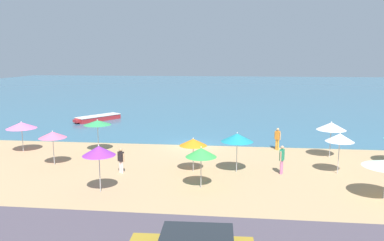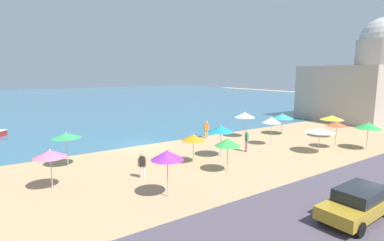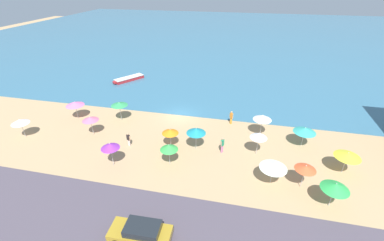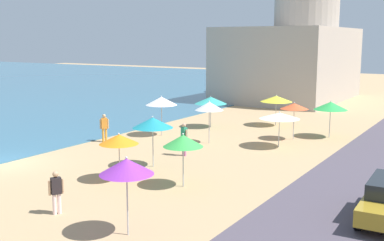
# 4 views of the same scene
# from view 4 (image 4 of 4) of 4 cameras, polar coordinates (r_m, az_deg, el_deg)

# --- Properties ---
(ground_plane) EXTENTS (160.00, 160.00, 0.00)m
(ground_plane) POSITION_cam_4_polar(r_m,az_deg,el_deg) (26.88, -21.46, -4.77)
(ground_plane) COLOR tan
(coastal_road) EXTENTS (80.00, 8.00, 0.06)m
(coastal_road) POSITION_cam_4_polar(r_m,az_deg,el_deg) (16.90, 19.41, -12.95)
(coastal_road) COLOR #4F4651
(coastal_road) RESTS_ON ground_plane
(beach_umbrella_0) EXTENTS (1.75, 1.75, 2.66)m
(beach_umbrella_0) POSITION_cam_4_polar(r_m,az_deg,el_deg) (29.49, 2.06, 1.72)
(beach_umbrella_0) COLOR #B2B2B7
(beach_umbrella_0) RESTS_ON ground_plane
(beach_umbrella_5) EXTENTS (2.34, 2.34, 2.32)m
(beach_umbrella_5) POSITION_cam_4_polar(r_m,az_deg,el_deg) (36.18, 9.96, 2.55)
(beach_umbrella_5) COLOR #B2B2B7
(beach_umbrella_5) RESTS_ON ground_plane
(beach_umbrella_6) EXTENTS (2.35, 2.35, 2.32)m
(beach_umbrella_6) POSITION_cam_4_polar(r_m,az_deg,el_deg) (35.03, 2.23, 2.40)
(beach_umbrella_6) COLOR #B2B2B7
(beach_umbrella_6) RESTS_ON ground_plane
(beach_umbrella_7) EXTENTS (1.79, 1.79, 2.43)m
(beach_umbrella_7) POSITION_cam_4_polar(r_m,az_deg,el_deg) (31.31, 12.03, 1.67)
(beach_umbrella_7) COLOR #B2B2B7
(beach_umbrella_7) RESTS_ON ground_plane
(beach_umbrella_8) EXTENTS (1.78, 1.78, 2.22)m
(beach_umbrella_8) POSITION_cam_4_polar(r_m,az_deg,el_deg) (21.87, -8.66, -2.21)
(beach_umbrella_8) COLOR #B2B2B7
(beach_umbrella_8) RESTS_ON ground_plane
(beach_umbrella_9) EXTENTS (2.09, 2.09, 2.68)m
(beach_umbrella_9) POSITION_cam_4_polar(r_m,az_deg,el_deg) (31.96, -3.64, 2.33)
(beach_umbrella_9) COLOR #B2B2B7
(beach_umbrella_9) RESTS_ON ground_plane
(beach_umbrella_10) EXTENTS (1.77, 1.77, 2.65)m
(beach_umbrella_10) POSITION_cam_4_polar(r_m,az_deg,el_deg) (15.65, -7.77, -5.42)
(beach_umbrella_10) COLOR #B2B2B7
(beach_umbrella_10) RESTS_ON ground_plane
(beach_umbrella_11) EXTENTS (2.04, 2.04, 2.60)m
(beach_umbrella_11) POSITION_cam_4_polar(r_m,az_deg,el_deg) (24.04, -4.69, -0.26)
(beach_umbrella_11) COLOR #B2B2B7
(beach_umbrella_11) RESTS_ON ground_plane
(beach_umbrella_12) EXTENTS (2.17, 2.17, 2.43)m
(beach_umbrella_12) POSITION_cam_4_polar(r_m,az_deg,el_deg) (32.61, 16.11, 1.69)
(beach_umbrella_12) COLOR #B2B2B7
(beach_umbrella_12) RESTS_ON ground_plane
(beach_umbrella_13) EXTENTS (2.40, 2.40, 2.16)m
(beach_umbrella_13) POSITION_cam_4_polar(r_m,az_deg,el_deg) (28.93, 10.33, 0.56)
(beach_umbrella_13) COLOR #B2B2B7
(beach_umbrella_13) RESTS_ON ground_plane
(beach_umbrella_14) EXTENTS (1.75, 1.75, 2.38)m
(beach_umbrella_14) POSITION_cam_4_polar(r_m,az_deg,el_deg) (20.71, -1.06, -2.42)
(beach_umbrella_14) COLOR #B2B2B7
(beach_umbrella_14) RESTS_ON ground_plane
(bather_0) EXTENTS (0.51, 0.36, 1.63)m
(bather_0) POSITION_cam_4_polar(r_m,az_deg,el_deg) (18.43, -15.79, -7.96)
(bather_0) COLOR #F9D3CE
(bather_0) RESTS_ON ground_plane
(bather_1) EXTENTS (0.46, 0.40, 1.77)m
(bather_1) POSITION_cam_4_polar(r_m,az_deg,el_deg) (30.58, -10.35, -0.68)
(bather_1) COLOR gold
(bather_1) RESTS_ON ground_plane
(bather_2) EXTENTS (0.35, 0.52, 1.83)m
(bather_2) POSITION_cam_4_polar(r_m,az_deg,el_deg) (26.50, -0.94, -2.02)
(bather_2) COLOR #CD6EA0
(bather_2) RESTS_ON ground_plane
(harbor_fortress) EXTENTS (16.76, 11.25, 14.93)m
(harbor_fortress) POSITION_cam_4_polar(r_m,az_deg,el_deg) (54.96, 12.24, 8.24)
(harbor_fortress) COLOR #B0A293
(harbor_fortress) RESTS_ON ground_plane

